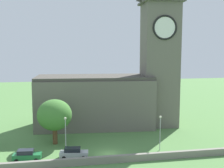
% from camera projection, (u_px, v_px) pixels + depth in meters
% --- Properties ---
extents(ground_plane, '(200.00, 200.00, 0.00)m').
position_uv_depth(ground_plane, '(98.00, 130.00, 65.81)').
color(ground_plane, '#517F42').
extents(church, '(34.62, 13.97, 33.93)m').
position_uv_depth(church, '(119.00, 84.00, 68.94)').
color(church, '#666056').
rests_on(church, ground).
extents(quay_barrier, '(46.28, 0.70, 1.20)m').
position_uv_depth(quay_barrier, '(113.00, 159.00, 47.26)').
color(quay_barrier, gray).
rests_on(quay_barrier, ground).
extents(car_green, '(4.76, 2.40, 1.93)m').
position_uv_depth(car_green, '(27.00, 155.00, 48.01)').
color(car_green, '#1E6B38').
rests_on(car_green, ground).
extents(car_silver, '(4.99, 2.57, 1.85)m').
position_uv_depth(car_silver, '(74.00, 153.00, 49.24)').
color(car_silver, silver).
rests_on(car_silver, ground).
extents(streetlamp_west_mid, '(0.44, 0.44, 6.68)m').
position_uv_depth(streetlamp_west_mid, '(65.00, 129.00, 50.77)').
color(streetlamp_west_mid, '#9EA0A5').
rests_on(streetlamp_west_mid, ground).
extents(streetlamp_central, '(0.44, 0.44, 6.47)m').
position_uv_depth(streetlamp_central, '(160.00, 127.00, 52.67)').
color(streetlamp_central, '#9EA0A5').
rests_on(streetlamp_central, ground).
extents(tree_riverside_west, '(6.73, 6.73, 8.84)m').
position_uv_depth(tree_riverside_west, '(55.00, 115.00, 55.96)').
color(tree_riverside_west, brown).
rests_on(tree_riverside_west, ground).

